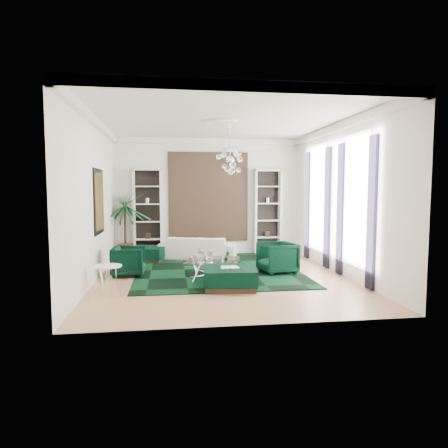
{
  "coord_description": "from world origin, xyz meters",
  "views": [
    {
      "loc": [
        -1.25,
        -9.55,
        2.15
      ],
      "look_at": [
        0.12,
        0.5,
        1.27
      ],
      "focal_mm": 32.0,
      "sensor_mm": 36.0,
      "label": 1
    }
  ],
  "objects": [
    {
      "name": "crown_molding",
      "position": [
        0.0,
        0.0,
        3.7
      ],
      "size": [
        6.0,
        7.0,
        0.18
      ],
      "primitive_type": null,
      "color": "white",
      "rests_on": "ceiling"
    },
    {
      "name": "wall_left",
      "position": [
        -3.01,
        0.0,
        1.9
      ],
      "size": [
        0.02,
        7.0,
        3.8
      ],
      "primitive_type": "cube",
      "color": "white",
      "rests_on": "ground"
    },
    {
      "name": "side_table",
      "position": [
        -2.55,
        -1.07,
        0.27
      ],
      "size": [
        0.63,
        0.63,
        0.55
      ],
      "primitive_type": "cylinder",
      "rotation": [
        0.0,
        0.0,
        -0.1
      ],
      "color": "white",
      "rests_on": "floor"
    },
    {
      "name": "book",
      "position": [
        0.02,
        -1.07,
        0.46
      ],
      "size": [
        0.39,
        0.26,
        0.03
      ],
      "primitive_type": "cube",
      "color": "white",
      "rests_on": "ottoman_front"
    },
    {
      "name": "armchair_right",
      "position": [
        1.47,
        0.3,
        0.4
      ],
      "size": [
        1.01,
        0.99,
        0.79
      ],
      "primitive_type": "imported",
      "rotation": [
        0.0,
        0.0,
        -1.39
      ],
      "color": "black",
      "rests_on": "floor"
    },
    {
      "name": "floor",
      "position": [
        0.0,
        0.0,
        -0.01
      ],
      "size": [
        6.0,
        7.0,
        0.02
      ],
      "primitive_type": "cube",
      "color": "tan",
      "rests_on": "ground"
    },
    {
      "name": "wall_back",
      "position": [
        0.0,
        3.51,
        1.9
      ],
      "size": [
        6.0,
        0.02,
        3.8
      ],
      "primitive_type": "cube",
      "color": "white",
      "rests_on": "ground"
    },
    {
      "name": "wall_front",
      "position": [
        0.0,
        -3.51,
        1.9
      ],
      "size": [
        6.0,
        0.02,
        3.8
      ],
      "primitive_type": "cube",
      "color": "white",
      "rests_on": "ground"
    },
    {
      "name": "curtain_near_b",
      "position": [
        2.96,
        -0.12,
        1.65
      ],
      "size": [
        0.07,
        0.3,
        3.25
      ],
      "primitive_type": "cube",
      "color": "black",
      "rests_on": "floor"
    },
    {
      "name": "armchair_left",
      "position": [
        -2.29,
        0.51,
        0.36
      ],
      "size": [
        0.82,
        0.8,
        0.73
      ],
      "primitive_type": "imported",
      "rotation": [
        0.0,
        0.0,
        1.55
      ],
      "color": "black",
      "rests_on": "floor"
    },
    {
      "name": "curtain_near_a",
      "position": [
        2.96,
        -1.68,
        1.65
      ],
      "size": [
        0.07,
        0.3,
        3.25
      ],
      "primitive_type": "cube",
      "color": "black",
      "rests_on": "floor"
    },
    {
      "name": "table_plant",
      "position": [
        0.08,
        -0.25,
        0.56
      ],
      "size": [
        0.15,
        0.13,
        0.25
      ],
      "primitive_type": "imported",
      "rotation": [
        0.0,
        0.0,
        -0.15
      ],
      "color": "#11471B",
      "rests_on": "coffee_table"
    },
    {
      "name": "ottoman_front",
      "position": [
        0.02,
        -1.07,
        0.22
      ],
      "size": [
        1.21,
        1.21,
        0.45
      ],
      "primitive_type": "cube",
      "rotation": [
        0.0,
        0.0,
        -0.09
      ],
      "color": "black",
      "rests_on": "floor"
    },
    {
      "name": "ottoman_side",
      "position": [
        -1.91,
        2.5,
        0.21
      ],
      "size": [
        1.15,
        1.15,
        0.42
      ],
      "primitive_type": "cube",
      "rotation": [
        0.0,
        0.0,
        -0.24
      ],
      "color": "black",
      "rests_on": "floor"
    },
    {
      "name": "shelving_right",
      "position": [
        1.95,
        3.31,
        1.4
      ],
      "size": [
        0.9,
        0.38,
        2.8
      ],
      "primitive_type": null,
      "color": "white",
      "rests_on": "floor"
    },
    {
      "name": "wall_right",
      "position": [
        3.01,
        0.0,
        1.9
      ],
      "size": [
        0.02,
        7.0,
        3.8
      ],
      "primitive_type": "cube",
      "color": "white",
      "rests_on": "ground"
    },
    {
      "name": "sofa",
      "position": [
        -0.39,
        2.76,
        0.34
      ],
      "size": [
        2.49,
        1.46,
        0.68
      ],
      "primitive_type": "imported",
      "rotation": [
        0.0,
        0.0,
        2.89
      ],
      "color": "silver",
      "rests_on": "floor"
    },
    {
      "name": "window_far",
      "position": [
        2.99,
        1.5,
        1.9
      ],
      "size": [
        0.03,
        1.1,
        2.9
      ],
      "primitive_type": "cube",
      "color": "white",
      "rests_on": "wall_right"
    },
    {
      "name": "ceiling_medallion",
      "position": [
        0.0,
        0.3,
        3.77
      ],
      "size": [
        0.9,
        0.9,
        0.05
      ],
      "primitive_type": "cylinder",
      "color": "white",
      "rests_on": "ceiling"
    },
    {
      "name": "painting",
      "position": [
        -2.97,
        0.6,
        1.85
      ],
      "size": [
        0.04,
        1.3,
        1.6
      ],
      "primitive_type": "cube",
      "color": "black",
      "rests_on": "wall_left"
    },
    {
      "name": "curtain_far_a",
      "position": [
        2.96,
        0.72,
        1.65
      ],
      "size": [
        0.07,
        0.3,
        3.25
      ],
      "primitive_type": "cube",
      "color": "black",
      "rests_on": "floor"
    },
    {
      "name": "window_near",
      "position": [
        2.99,
        -0.9,
        1.9
      ],
      "size": [
        0.03,
        1.1,
        2.9
      ],
      "primitive_type": "cube",
      "color": "white",
      "rests_on": "wall_right"
    },
    {
      "name": "shelving_left",
      "position": [
        -1.95,
        3.31,
        1.4
      ],
      "size": [
        0.9,
        0.38,
        2.8
      ],
      "primitive_type": null,
      "color": "white",
      "rests_on": "floor"
    },
    {
      "name": "palm",
      "position": [
        -2.64,
        3.13,
        1.34
      ],
      "size": [
        1.96,
        1.96,
        2.68
      ],
      "primitive_type": null,
      "rotation": [
        0.0,
        0.0,
        0.18
      ],
      "color": "#11471B",
      "rests_on": "floor"
    },
    {
      "name": "coffee_table",
      "position": [
        -0.23,
        0.01,
        0.22
      ],
      "size": [
        1.51,
        1.51,
        0.43
      ],
      "primitive_type": null,
      "rotation": [
        0.0,
        0.0,
        -0.24
      ],
      "color": "white",
      "rests_on": "floor"
    },
    {
      "name": "ceiling",
      "position": [
        0.0,
        0.0,
        3.81
      ],
      "size": [
        6.0,
        7.0,
        0.02
      ],
      "primitive_type": "cube",
      "color": "white",
      "rests_on": "ground"
    },
    {
      "name": "rug",
      "position": [
        -0.02,
        0.98,
        0.01
      ],
      "size": [
        4.2,
        5.0,
        0.02
      ],
      "primitive_type": "cube",
      "color": "black",
      "rests_on": "floor"
    },
    {
      "name": "chandelier",
      "position": [
        0.21,
        0.06,
        2.85
      ],
      "size": [
        1.02,
        1.02,
        0.72
      ],
      "primitive_type": null,
      "rotation": [
        0.0,
        0.0,
        0.34
      ],
      "color": "white",
      "rests_on": "ceiling"
    },
    {
      "name": "tapestry",
      "position": [
        0.0,
        3.46,
        1.9
      ],
      "size": [
        2.5,
        0.06,
        2.8
      ],
      "primitive_type": "cube",
      "color": "black",
      "rests_on": "wall_back"
    },
    {
      "name": "curtain_far_b",
      "position": [
        2.96,
        2.28,
        1.65
      ],
      "size": [
        0.07,
        0.3,
        3.25
      ],
      "primitive_type": "cube",
      "color": "black",
      "rests_on": "floor"
    }
  ]
}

